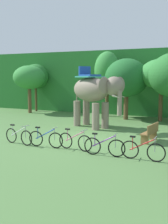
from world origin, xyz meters
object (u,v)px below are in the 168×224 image
object	(u,v)px
tree_left	(36,76)
tree_far_right	(107,71)
tree_far_left	(29,78)
tree_center_left	(126,78)
bike_white	(19,136)
bike_red	(143,150)
wooden_bench	(151,132)
elephant	(94,92)
bike_pink	(75,141)
bike_blue	(46,139)
bike_purple	(104,146)
tree_right	(162,74)

from	to	relation	value
tree_left	tree_far_right	bearing A→B (deg)	-3.47
tree_far_left	tree_far_right	world-z (taller)	tree_far_right
tree_center_left	bike_white	distance (m)	10.11
tree_far_left	bike_red	bearing A→B (deg)	-38.57
wooden_bench	elephant	bearing A→B (deg)	149.60
tree_far_left	bike_pink	world-z (taller)	tree_far_left
elephant	wooden_bench	xyz separation A→B (m)	(3.91, -2.29, -1.72)
bike_blue	bike_red	xyz separation A→B (m)	(4.39, -0.12, 0.00)
tree_center_left	bike_purple	world-z (taller)	tree_center_left
tree_far_left	tree_right	xyz separation A→B (m)	(11.07, 0.15, 0.24)
bike_purple	bike_red	size ratio (longest dim) A/B	1.00
tree_right	bike_red	xyz separation A→B (m)	(1.02, -9.79, -2.90)
elephant	bike_purple	xyz separation A→B (m)	(2.73, -5.48, -1.82)
tree_left	bike_red	xyz separation A→B (m)	(12.33, -10.94, -2.75)
bike_white	tree_far_right	bearing A→B (deg)	87.07
tree_far_right	bike_purple	world-z (taller)	tree_far_right
bike_pink	wooden_bench	distance (m)	3.91
bike_pink	bike_red	xyz separation A→B (m)	(2.98, -0.24, 0.00)
tree_left	bike_pink	bearing A→B (deg)	-48.85
bike_pink	elephant	bearing A→B (deg)	103.82
wooden_bench	tree_right	bearing A→B (deg)	95.78
elephant	bike_purple	bearing A→B (deg)	-63.53
bike_purple	bike_white	bearing A→B (deg)	178.28
tree_right	elephant	size ratio (longest dim) A/B	1.06
tree_center_left	bike_pink	size ratio (longest dim) A/B	2.61
elephant	bike_pink	xyz separation A→B (m)	(1.28, -5.18, -1.82)
bike_purple	wooden_bench	bearing A→B (deg)	69.71
tree_far_right	bike_purple	xyz separation A→B (m)	(3.78, -10.57, -3.21)
bike_pink	tree_right	bearing A→B (deg)	78.40
bike_blue	wooden_bench	size ratio (longest dim) A/B	1.11
wooden_bench	bike_purple	bearing A→B (deg)	-110.29
tree_right	wooden_bench	world-z (taller)	tree_right
bike_blue	tree_right	bearing A→B (deg)	70.79
bike_blue	wooden_bench	world-z (taller)	bike_blue
tree_far_right	elephant	size ratio (longest dim) A/B	1.23
bike_pink	tree_far_left	bearing A→B (deg)	134.10
tree_left	bike_purple	bearing A→B (deg)	-45.51
tree_far_left	elephant	size ratio (longest dim) A/B	0.98
bike_pink	wooden_bench	bearing A→B (deg)	47.66
tree_far_left	bike_red	world-z (taller)	tree_far_left
tree_right	wooden_bench	bearing A→B (deg)	-84.22
tree_right	bike_pink	world-z (taller)	tree_right
bike_purple	tree_center_left	bearing A→B (deg)	101.39
tree_center_left	tree_right	xyz separation A→B (m)	(2.44, 0.26, 0.25)
bike_purple	tree_far_left	bearing A→B (deg)	137.45
tree_far_left	tree_center_left	bearing A→B (deg)	-0.71
bike_purple	wooden_bench	distance (m)	3.40
tree_right	tree_far_right	bearing A→B (deg)	170.44
tree_right	bike_pink	bearing A→B (deg)	-101.60
bike_red	bike_pink	bearing A→B (deg)	175.34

